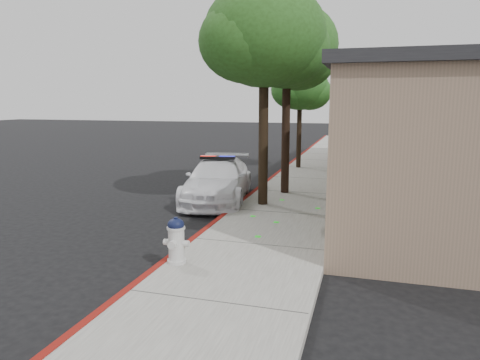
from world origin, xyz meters
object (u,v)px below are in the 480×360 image
object	(u,v)px
street_tree_near	(265,40)
street_tree_far	(301,89)
fire_hydrant	(176,240)
street_tree_mid	(287,50)
police_car	(218,180)
clapboard_building	(444,133)

from	to	relation	value
street_tree_near	street_tree_far	size ratio (longest dim) A/B	1.33
fire_hydrant	street_tree_mid	xyz separation A→B (m)	(0.80, 7.49, 4.42)
police_car	street_tree_near	distance (m)	4.79
fire_hydrant	street_tree_near	distance (m)	7.11
police_car	street_tree_far	world-z (taller)	street_tree_far
fire_hydrant	street_tree_near	bearing A→B (deg)	82.91
street_tree_mid	street_tree_near	bearing A→B (deg)	-99.11
street_tree_near	street_tree_far	distance (m)	8.14
street_tree_near	police_car	bearing A→B (deg)	158.86
fire_hydrant	street_tree_far	distance (m)	13.94
police_car	street_tree_far	size ratio (longest dim) A/B	1.02
fire_hydrant	street_tree_far	size ratio (longest dim) A/B	0.19
street_tree_near	clapboard_building	bearing A→B (deg)	41.04
street_tree_near	street_tree_far	xyz separation A→B (m)	(-0.10, 8.05, -1.20)
police_car	fire_hydrant	size ratio (longest dim) A/B	5.49
street_tree_mid	street_tree_far	xyz separation A→B (m)	(-0.42, 6.04, -1.11)
clapboard_building	fire_hydrant	xyz separation A→B (m)	(-6.34, -10.58, -1.51)
street_tree_mid	street_tree_far	size ratio (longest dim) A/B	1.29
clapboard_building	street_tree_near	size ratio (longest dim) A/B	3.13
street_tree_far	police_car	bearing A→B (deg)	-102.46
fire_hydrant	street_tree_far	world-z (taller)	street_tree_far
clapboard_building	fire_hydrant	size ratio (longest dim) A/B	22.36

